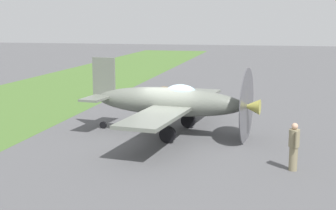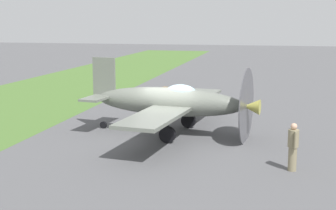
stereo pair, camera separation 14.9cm
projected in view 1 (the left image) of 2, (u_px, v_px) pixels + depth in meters
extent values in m
plane|color=#515154|center=(163.00, 139.00, 21.11)|extent=(160.00, 160.00, 0.00)
ellipsoid|color=slate|center=(168.00, 102.00, 21.71)|extent=(2.20, 7.34, 1.32)
cube|color=slate|center=(177.00, 105.00, 21.60)|extent=(10.36, 3.05, 0.15)
cube|color=slate|center=(104.00, 78.00, 22.61)|extent=(0.25, 1.17, 2.02)
cube|color=slate|center=(104.00, 96.00, 22.76)|extent=(3.50, 1.37, 0.11)
cone|color=#B7B24C|center=(251.00, 107.00, 20.44)|extent=(0.77, 0.82, 0.68)
cylinder|color=#4C4C51|center=(247.00, 106.00, 20.51)|extent=(3.38, 0.46, 3.40)
ellipsoid|color=#8CB2C6|center=(181.00, 92.00, 21.41)|extent=(0.92, 1.57, 0.74)
cylinder|color=black|center=(188.00, 121.00, 23.18)|extent=(0.32, 0.75, 0.72)
cylinder|color=black|center=(188.00, 110.00, 23.08)|extent=(0.13, 0.13, 1.02)
cylinder|color=black|center=(168.00, 135.00, 20.31)|extent=(0.32, 0.75, 0.72)
cylinder|color=black|center=(168.00, 123.00, 20.22)|extent=(0.13, 0.13, 1.02)
cylinder|color=black|center=(103.00, 125.00, 23.06)|extent=(0.17, 0.35, 0.34)
cylinder|color=#847A5B|center=(293.00, 158.00, 16.56)|extent=(0.30, 0.30, 0.88)
cylinder|color=#847A5B|center=(294.00, 138.00, 16.43)|extent=(0.38, 0.38, 0.62)
sphere|color=tan|center=(295.00, 126.00, 16.35)|extent=(0.23, 0.23, 0.23)
cylinder|color=#847A5B|center=(296.00, 140.00, 16.17)|extent=(0.11, 0.11, 0.59)
cylinder|color=#847A5B|center=(292.00, 136.00, 16.69)|extent=(0.11, 0.11, 0.59)
cylinder|color=#476633|center=(100.00, 92.00, 31.79)|extent=(0.60, 0.60, 0.90)
cube|color=olive|center=(165.00, 92.00, 32.49)|extent=(1.18, 1.18, 0.64)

